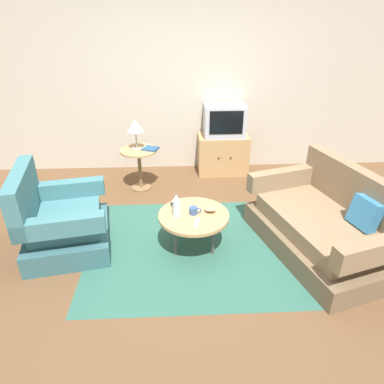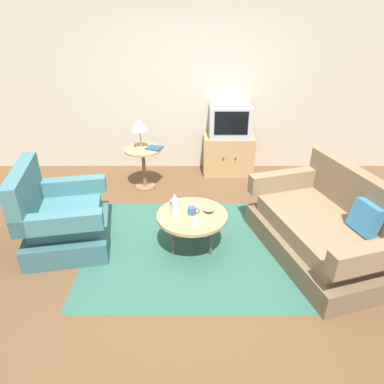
% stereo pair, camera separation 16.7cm
% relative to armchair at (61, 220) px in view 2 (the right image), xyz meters
% --- Properties ---
extents(ground_plane, '(16.00, 16.00, 0.00)m').
position_rel_armchair_xyz_m(ground_plane, '(1.38, -0.09, -0.31)').
color(ground_plane, brown).
extents(back_wall, '(9.00, 0.12, 2.70)m').
position_rel_armchair_xyz_m(back_wall, '(1.38, 2.17, 1.04)').
color(back_wall, '#BCB29E').
rests_on(back_wall, ground).
extents(area_rug, '(2.26, 1.90, 0.00)m').
position_rel_armchair_xyz_m(area_rug, '(1.40, -0.07, -0.31)').
color(area_rug, '#2D5B4C').
rests_on(area_rug, ground).
extents(armchair, '(0.99, 1.05, 0.93)m').
position_rel_armchair_xyz_m(armchair, '(0.00, 0.00, 0.00)').
color(armchair, '#325C60').
rests_on(armchair, ground).
extents(couch, '(1.35, 1.79, 0.87)m').
position_rel_armchair_xyz_m(couch, '(2.78, -0.17, -0.02)').
color(couch, brown).
rests_on(couch, ground).
extents(coffee_table, '(0.74, 0.74, 0.42)m').
position_rel_armchair_xyz_m(coffee_table, '(1.40, -0.07, 0.08)').
color(coffee_table, tan).
rests_on(coffee_table, ground).
extents(side_table, '(0.51, 0.51, 0.59)m').
position_rel_armchair_xyz_m(side_table, '(0.72, 1.36, 0.12)').
color(side_table, tan).
rests_on(side_table, ground).
extents(tv_stand, '(0.76, 0.44, 0.60)m').
position_rel_armchair_xyz_m(tv_stand, '(1.96, 1.86, -0.01)').
color(tv_stand, tan).
rests_on(tv_stand, ground).
extents(television, '(0.60, 0.43, 0.46)m').
position_rel_armchair_xyz_m(television, '(1.96, 1.87, 0.53)').
color(television, '#B7B7BC').
rests_on(television, tv_stand).
extents(table_lamp, '(0.22, 0.22, 0.42)m').
position_rel_armchair_xyz_m(table_lamp, '(0.70, 1.37, 0.60)').
color(table_lamp, '#9E937A').
rests_on(table_lamp, side_table).
extents(vase, '(0.08, 0.08, 0.25)m').
position_rel_armchair_xyz_m(vase, '(1.23, -0.09, 0.23)').
color(vase, silver).
rests_on(vase, coffee_table).
extents(mug, '(0.13, 0.08, 0.08)m').
position_rel_armchair_xyz_m(mug, '(1.40, -0.06, 0.15)').
color(mug, '#335184').
rests_on(mug, coffee_table).
extents(bowl, '(0.12, 0.12, 0.04)m').
position_rel_armchair_xyz_m(bowl, '(1.58, -0.03, 0.14)').
color(bowl, tan).
rests_on(bowl, coffee_table).
extents(tv_remote_dark, '(0.08, 0.15, 0.02)m').
position_rel_armchair_xyz_m(tv_remote_dark, '(1.20, 0.08, 0.13)').
color(tv_remote_dark, black).
rests_on(tv_remote_dark, coffee_table).
extents(tv_remote_silver, '(0.07, 0.16, 0.02)m').
position_rel_armchair_xyz_m(tv_remote_silver, '(1.43, -0.24, 0.13)').
color(tv_remote_silver, '#B2B2B7').
rests_on(tv_remote_silver, coffee_table).
extents(book, '(0.24, 0.23, 0.02)m').
position_rel_armchair_xyz_m(book, '(0.89, 1.36, 0.30)').
color(book, navy).
rests_on(book, side_table).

